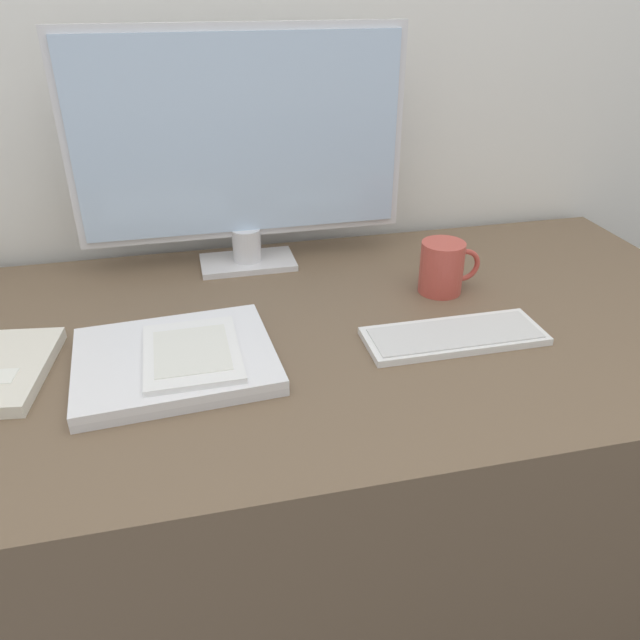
{
  "coord_description": "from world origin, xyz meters",
  "views": [
    {
      "loc": [
        -0.2,
        -0.77,
        1.27
      ],
      "look_at": [
        -0.01,
        0.05,
        0.8
      ],
      "focal_mm": 35.0,
      "sensor_mm": 36.0,
      "label": 1
    }
  ],
  "objects_px": {
    "monitor": "(241,147)",
    "laptop": "(175,360)",
    "keyboard": "(454,336)",
    "coffee_mug": "(443,267)",
    "ereader": "(192,353)"
  },
  "relations": [
    {
      "from": "keyboard",
      "to": "coffee_mug",
      "type": "distance_m",
      "value": 0.19
    },
    {
      "from": "monitor",
      "to": "coffee_mug",
      "type": "xyz_separation_m",
      "value": [
        0.34,
        -0.21,
        -0.19
      ]
    },
    {
      "from": "coffee_mug",
      "to": "keyboard",
      "type": "bearing_deg",
      "value": -105.82
    },
    {
      "from": "monitor",
      "to": "laptop",
      "type": "height_order",
      "value": "monitor"
    },
    {
      "from": "coffee_mug",
      "to": "ereader",
      "type": "bearing_deg",
      "value": -160.57
    },
    {
      "from": "ereader",
      "to": "laptop",
      "type": "bearing_deg",
      "value": 154.12
    },
    {
      "from": "monitor",
      "to": "laptop",
      "type": "bearing_deg",
      "value": -113.5
    },
    {
      "from": "monitor",
      "to": "keyboard",
      "type": "xyz_separation_m",
      "value": [
        0.29,
        -0.38,
        -0.24
      ]
    },
    {
      "from": "keyboard",
      "to": "laptop",
      "type": "distance_m",
      "value": 0.45
    },
    {
      "from": "monitor",
      "to": "coffee_mug",
      "type": "distance_m",
      "value": 0.45
    },
    {
      "from": "laptop",
      "to": "ereader",
      "type": "relative_size",
      "value": 1.66
    },
    {
      "from": "keyboard",
      "to": "ereader",
      "type": "xyz_separation_m",
      "value": [
        -0.42,
        0.01,
        0.02
      ]
    },
    {
      "from": "laptop",
      "to": "coffee_mug",
      "type": "height_order",
      "value": "coffee_mug"
    },
    {
      "from": "ereader",
      "to": "coffee_mug",
      "type": "bearing_deg",
      "value": 19.43
    },
    {
      "from": "monitor",
      "to": "coffee_mug",
      "type": "relative_size",
      "value": 5.41
    }
  ]
}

